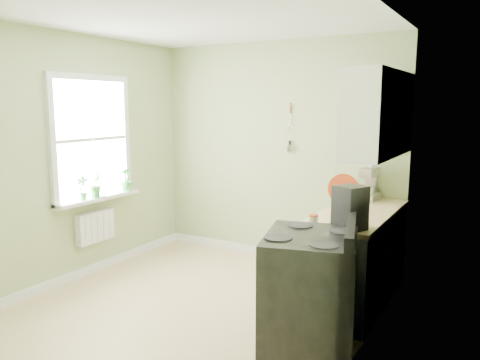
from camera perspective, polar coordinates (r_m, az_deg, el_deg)
The scene contains 21 objects.
floor at distance 4.68m, azimuth -5.94°, elevation -15.49°, with size 3.20×3.60×0.02m, color tan.
ceiling at distance 4.32m, azimuth -6.57°, elevation 19.43°, with size 3.20×3.60×0.02m, color white.
wall_back at distance 5.84m, azimuth 4.39°, elevation 3.38°, with size 3.20×0.02×2.70m, color #A9B87D.
wall_left at distance 5.40m, azimuth -20.13°, elevation 2.37°, with size 0.02×3.60×2.70m, color #A9B87D.
wall_right at distance 3.59m, azimuth 14.95°, elevation -0.56°, with size 0.02×3.60×2.70m, color #A9B87D.
base_cabinets at distance 4.82m, azimuth 14.11°, elevation -9.25°, with size 0.60×1.60×0.87m, color white.
countertop at distance 4.70m, azimuth 14.21°, elevation -3.97°, with size 0.64×1.60×0.04m, color beige.
upper_cabinets at distance 4.65m, azimuth 16.64°, elevation 7.73°, with size 0.35×1.40×0.80m, color white.
window at distance 5.56m, azimuth -17.69°, elevation 4.75°, with size 0.06×1.14×1.44m.
window_sill at distance 5.59m, azimuth -16.85°, elevation -2.12°, with size 0.18×1.14×0.04m, color white.
radiator at distance 5.65m, azimuth -17.27°, elevation -5.46°, with size 0.12×0.50×0.35m, color white.
wall_utensils at distance 5.71m, azimuth 6.10°, elevation 5.38°, with size 0.02×0.14×0.58m.
stove at distance 3.75m, azimuth 8.53°, elevation -13.64°, with size 0.88×0.94×1.09m.
stand_mixer at distance 5.26m, azimuth 15.44°, elevation -0.56°, with size 0.22×0.34×0.39m.
kettle at distance 5.42m, azimuth 13.93°, elevation -1.09°, with size 0.17×0.10×0.17m.
coffee_maker at distance 3.97m, azimuth 13.24°, elevation -3.46°, with size 0.29×0.30×0.37m.
red_tray at distance 4.98m, azimuth 12.47°, elevation -1.08°, with size 0.32×0.32×0.02m, color #BA3815.
jar at distance 4.10m, azimuth 8.95°, elevation -4.79°, with size 0.08×0.08×0.09m.
plant_a at distance 5.40m, azimuth -18.65°, elevation -0.91°, with size 0.14×0.10×0.27m, color #2E7D2F.
plant_b at distance 5.52m, azimuth -17.20°, elevation -0.55°, with size 0.16×0.13×0.29m, color #2E7D2F.
plant_c at distance 5.86m, azimuth -13.73°, elevation 0.07°, with size 0.15×0.15×0.27m, color #2E7D2F.
Camera 1 is at (2.53, -3.41, 1.94)m, focal length 35.00 mm.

